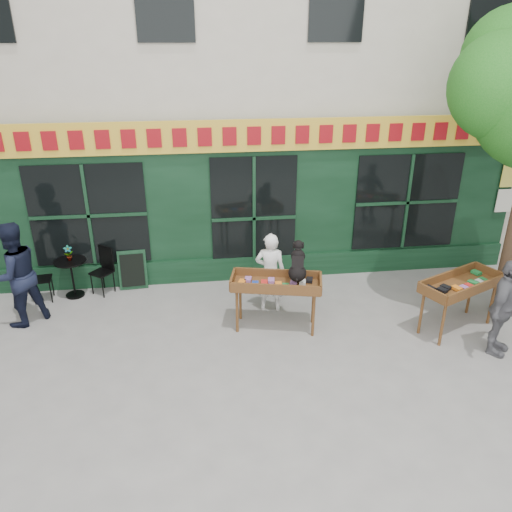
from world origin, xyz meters
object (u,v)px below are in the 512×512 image
Objects in this scene: dog at (298,261)px; woman at (270,272)px; man_right at (503,308)px; book_cart_center at (276,285)px; man_left at (15,275)px; book_cart_right at (461,287)px; bistro_table at (71,271)px.

dog is 0.95m from woman.
man_right reaches higher than woman.
book_cart_center is 4.51m from man_left.
book_cart_center is 0.59m from dog.
book_cart_right reaches higher than bistro_table.
woman reaches higher than book_cart_center.
bistro_table is (-7.15, 2.84, -0.27)m from man_right.
book_cart_right is (2.76, -0.39, -0.47)m from dog.
dog reaches higher than book_cart_right.
book_cart_center is at bearing 102.95° from woman.
bistro_table is at bearing 170.51° from dog.
man_left is at bearing 121.39° from man_right.
man_right reaches higher than book_cart_center.
man_left is (-4.44, 0.09, 0.19)m from woman.
woman is 3.88m from bistro_table.
dog reaches higher than woman.
book_cart_center is at bearing 115.93° from man_right.
man_right is at bearing 124.15° from man_left.
bistro_table is 1.21m from man_left.
woman is 1.99× the size of bistro_table.
man_right is 8.09m from man_left.
book_cart_center and book_cart_right have the same top height.
book_cart_right is at bearing 4.82° from dog.
dog reaches higher than book_cart_center.
man_left reaches higher than woman.
book_cart_right is at bearing 173.56° from woman.
man_right is (3.41, -1.84, 0.05)m from woman.
man_right is 0.86× the size of man_left.
man_left is (-7.55, 1.19, 0.12)m from book_cart_right.
man_right is (0.30, -0.75, -0.01)m from book_cart_right.
man_left is at bearing -176.52° from book_cart_center.
book_cart_center is 0.65m from woman.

